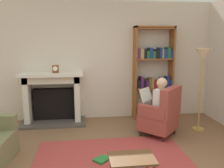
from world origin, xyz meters
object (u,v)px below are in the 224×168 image
object	(u,v)px
fireplace	(53,96)
seated_reader	(156,104)
armchair_reading	(161,115)
bookshelf	(153,75)
floor_lamp	(203,62)
side_table	(132,162)
mantel_clock	(56,69)

from	to	relation	value
fireplace	seated_reader	xyz separation A→B (m)	(2.06, -0.98, 0.02)
fireplace	seated_reader	world-z (taller)	seated_reader
fireplace	armchair_reading	size ratio (longest dim) A/B	1.44
seated_reader	armchair_reading	bearing A→B (deg)	90.00
bookshelf	floor_lamp	world-z (taller)	bookshelf
side_table	armchair_reading	bearing A→B (deg)	60.00
side_table	floor_lamp	world-z (taller)	floor_lamp
bookshelf	seated_reader	distance (m)	1.11
armchair_reading	seated_reader	world-z (taller)	seated_reader
fireplace	mantel_clock	world-z (taller)	mantel_clock
side_table	floor_lamp	bearing A→B (deg)	44.96
mantel_clock	floor_lamp	bearing A→B (deg)	-14.65
mantel_clock	side_table	size ratio (longest dim) A/B	0.29
fireplace	seated_reader	size ratio (longest dim) A/B	1.22
fireplace	armchair_reading	world-z (taller)	fireplace
fireplace	side_table	size ratio (longest dim) A/B	2.49
armchair_reading	floor_lamp	distance (m)	1.33
bookshelf	floor_lamp	size ratio (longest dim) A/B	1.28
fireplace	bookshelf	bearing A→B (deg)	0.90
armchair_reading	side_table	bearing A→B (deg)	13.71
fireplace	floor_lamp	bearing A→B (deg)	-16.01
armchair_reading	side_table	size ratio (longest dim) A/B	1.73
armchair_reading	floor_lamp	xyz separation A→B (m)	(0.86, 0.20, 0.99)
armchair_reading	seated_reader	bearing A→B (deg)	-90.00
fireplace	floor_lamp	size ratio (longest dim) A/B	0.84
fireplace	floor_lamp	distance (m)	3.23
mantel_clock	bookshelf	size ratio (longest dim) A/B	0.08
mantel_clock	side_table	distance (m)	2.91
side_table	floor_lamp	size ratio (longest dim) A/B	0.34
seated_reader	bookshelf	bearing A→B (deg)	-149.52
mantel_clock	bookshelf	world-z (taller)	bookshelf
seated_reader	floor_lamp	bearing A→B (deg)	140.55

